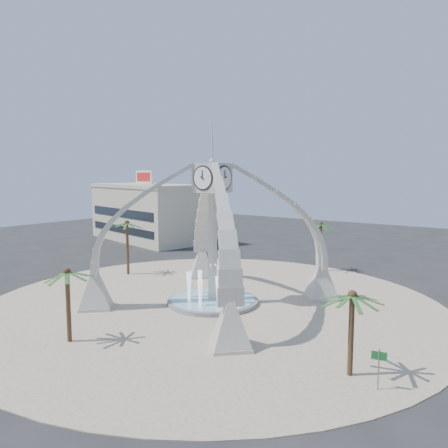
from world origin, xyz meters
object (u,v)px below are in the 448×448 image
Objects in this scene: clock_tower at (212,231)px; palm_west at (127,224)px; fountain at (213,300)px; street_sign at (379,361)px; palm_south at (67,273)px; palm_east at (352,296)px; palm_north at (321,225)px.

palm_west is (-14.59, 3.00, -0.66)m from clock_tower.
street_sign is (16.61, -6.94, 1.35)m from fountain.
palm_west is (-14.59, 3.00, 5.54)m from fountain.
fountain is at bearing -11.63° from palm_west.
clock_tower is 3.25× the size of palm_south.
palm_south is 2.41× the size of street_sign.
palm_south is (-17.14, -6.58, 0.17)m from palm_east.
palm_east is at bearing 21.00° from palm_south.
palm_south reaches higher than fountain.
street_sign is (18.94, 5.84, -3.19)m from palm_south.
palm_west is 33.02m from street_sign.
palm_south is (-4.46, -30.35, -0.66)m from palm_north.
palm_west is at bearing -138.92° from palm_north.
palm_north is at bearing 81.65° from palm_south.
palm_south is (-2.33, -12.78, 4.54)m from fountain.
palm_east is 2.34× the size of street_sign.
palm_north is 28.73m from street_sign.
palm_west is at bearing 148.78° from street_sign.
palm_west is 2.87× the size of street_sign.
palm_east is (14.81, -6.21, 4.37)m from fountain.
palm_east is 26.96m from palm_north.
fountain is 1.45× the size of palm_south.
street_sign is (14.49, -24.51, -3.86)m from palm_north.
street_sign is at bearing -22.15° from palm_east.
palm_north is 1.13× the size of palm_south.
palm_south is (12.26, -15.78, -1.00)m from palm_west.
clock_tower is 14.91m from palm_west.
palm_north reaches higher than street_sign.
palm_south is at bearing -100.33° from fountain.
fountain is 18.45m from palm_north.
palm_west is 20.01m from palm_south.
fountain is at bearing 143.78° from street_sign.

